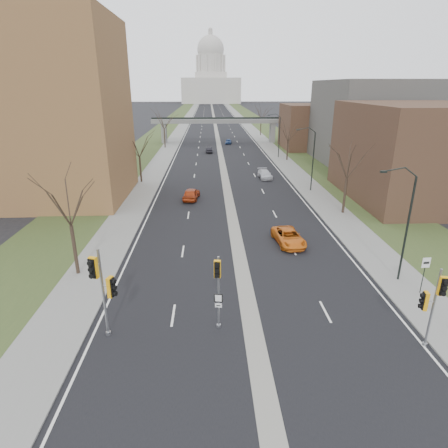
{
  "coord_description": "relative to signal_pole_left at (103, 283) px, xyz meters",
  "views": [
    {
      "loc": [
        -2.53,
        -18.81,
        14.02
      ],
      "look_at": [
        -1.45,
        8.12,
        4.02
      ],
      "focal_mm": 30.0,
      "sensor_mm": 36.0,
      "label": 1
    }
  ],
  "objects": [
    {
      "name": "speed_limit_sign",
      "position": [
        21.0,
        4.09,
        -1.66
      ],
      "size": [
        0.6,
        0.07,
        2.76
      ],
      "rotation": [
        0.0,
        0.0,
        0.06
      ],
      "color": "black",
      "rests_on": "sidewalk_right"
    },
    {
      "name": "ground",
      "position": [
        8.57,
        0.1,
        -3.67
      ],
      "size": [
        700.0,
        700.0,
        0.0
      ],
      "primitive_type": "plane",
      "color": "black",
      "rests_on": "ground"
    },
    {
      "name": "sidewalk_left",
      "position": [
        -3.43,
        150.1,
        -3.61
      ],
      "size": [
        4.0,
        600.0,
        0.12
      ],
      "primitive_type": "cube",
      "color": "gray",
      "rests_on": "ground"
    },
    {
      "name": "tree_left_a",
      "position": [
        -4.43,
        8.1,
        2.97
      ],
      "size": [
        7.2,
        7.2,
        9.4
      ],
      "color": "#382B21",
      "rests_on": "sidewalk_left"
    },
    {
      "name": "commercial_block_far",
      "position": [
        30.57,
        70.1,
        1.33
      ],
      "size": [
        14.0,
        14.0,
        10.0
      ],
      "primitive_type": "cube",
      "color": "#523826",
      "rests_on": "ground"
    },
    {
      "name": "signal_pole_right",
      "position": [
        18.06,
        -1.64,
        -0.45
      ],
      "size": [
        0.84,
        0.98,
        4.91
      ],
      "rotation": [
        0.0,
        0.0,
        -0.15
      ],
      "color": "gray",
      "rests_on": "ground"
    },
    {
      "name": "streetlight_mid",
      "position": [
        19.56,
        32.1,
        3.28
      ],
      "size": [
        2.61,
        0.2,
        8.7
      ],
      "color": "black",
      "rests_on": "sidewalk_right"
    },
    {
      "name": "capitol",
      "position": [
        8.57,
        320.1,
        14.93
      ],
      "size": [
        48.0,
        42.0,
        55.75
      ],
      "color": "#B8B3A9",
      "rests_on": "ground"
    },
    {
      "name": "tree_left_c",
      "position": [
        -4.43,
        72.1,
        3.37
      ],
      "size": [
        7.65,
        7.65,
        9.99
      ],
      "color": "#382B21",
      "rests_on": "sidewalk_left"
    },
    {
      "name": "car_right_near",
      "position": [
        13.41,
        13.48,
        -2.98
      ],
      "size": [
        2.84,
        5.19,
        1.38
      ],
      "primitive_type": "imported",
      "rotation": [
        0.0,
        0.0,
        0.12
      ],
      "color": "orange",
      "rests_on": "ground"
    },
    {
      "name": "car_right_far",
      "position": [
        11.07,
        78.13,
        -3.04
      ],
      "size": [
        1.86,
        3.84,
        1.26
      ],
      "primitive_type": "imported",
      "rotation": [
        0.0,
        0.0,
        -0.1
      ],
      "color": "navy",
      "rests_on": "ground"
    },
    {
      "name": "grass_verge_right",
      "position": [
        26.57,
        150.1,
        -3.62
      ],
      "size": [
        8.0,
        600.0,
        0.1
      ],
      "primitive_type": "cube",
      "color": "#2D3D1C",
      "rests_on": "ground"
    },
    {
      "name": "streetlight_near",
      "position": [
        19.56,
        6.1,
        3.28
      ],
      "size": [
        2.61,
        0.2,
        8.7
      ],
      "color": "black",
      "rests_on": "sidewalk_right"
    },
    {
      "name": "apartment_building",
      "position": [
        -17.43,
        30.1,
        7.33
      ],
      "size": [
        25.0,
        16.0,
        22.0
      ],
      "primitive_type": "cube",
      "color": "brown",
      "rests_on": "ground"
    },
    {
      "name": "road_surface",
      "position": [
        8.57,
        150.1,
        -3.66
      ],
      "size": [
        20.0,
        600.0,
        0.01
      ],
      "primitive_type": "cube",
      "color": "black",
      "rests_on": "ground"
    },
    {
      "name": "commercial_block_mid",
      "position": [
        36.57,
        52.1,
        3.83
      ],
      "size": [
        18.0,
        22.0,
        15.0
      ],
      "primitive_type": "cube",
      "color": "#4F4D48",
      "rests_on": "ground"
    },
    {
      "name": "signal_pole_median",
      "position": [
        6.46,
        0.49,
        -0.33
      ],
      "size": [
        0.56,
        0.8,
        4.8
      ],
      "rotation": [
        0.0,
        0.0,
        -0.15
      ],
      "color": "gray",
      "rests_on": "ground"
    },
    {
      "name": "tree_right_b",
      "position": [
        21.57,
        55.1,
        2.15
      ],
      "size": [
        6.3,
        6.3,
        8.22
      ],
      "color": "#382B21",
      "rests_on": "sidewalk_right"
    },
    {
      "name": "commercial_block_near",
      "position": [
        32.57,
        28.1,
        2.33
      ],
      "size": [
        16.0,
        20.0,
        12.0
      ],
      "primitive_type": "cube",
      "color": "#523826",
      "rests_on": "ground"
    },
    {
      "name": "signal_pole_left",
      "position": [
        0.0,
        0.0,
        0.0
      ],
      "size": [
        1.25,
        0.94,
        5.61
      ],
      "rotation": [
        0.0,
        0.0,
        -0.34
      ],
      "color": "gray",
      "rests_on": "ground"
    },
    {
      "name": "pedestrian_bridge",
      "position": [
        8.57,
        80.1,
        1.17
      ],
      "size": [
        34.0,
        3.0,
        6.45
      ],
      "color": "slate",
      "rests_on": "ground"
    },
    {
      "name": "tree_right_c",
      "position": [
        21.57,
        95.1,
        3.37
      ],
      "size": [
        7.65,
        7.65,
        9.99
      ],
      "color": "#382B21",
      "rests_on": "sidewalk_right"
    },
    {
      "name": "streetlight_far",
      "position": [
        19.56,
        58.1,
        3.28
      ],
      "size": [
        2.61,
        0.2,
        8.7
      ],
      "color": "black",
      "rests_on": "sidewalk_right"
    },
    {
      "name": "tree_right_a",
      "position": [
        21.57,
        22.1,
        2.97
      ],
      "size": [
        7.2,
        7.2,
        9.4
      ],
      "color": "#382B21",
      "rests_on": "sidewalk_right"
    },
    {
      "name": "car_left_near",
      "position": [
        3.66,
        28.54,
        -2.9
      ],
      "size": [
        2.35,
        4.69,
        1.53
      ],
      "primitive_type": "imported",
      "rotation": [
        0.0,
        0.0,
        3.02
      ],
      "color": "#A53512",
      "rests_on": "ground"
    },
    {
      "name": "grass_verge_left",
      "position": [
        -9.43,
        150.1,
        -3.62
      ],
      "size": [
        8.0,
        600.0,
        0.1
      ],
      "primitive_type": "cube",
      "color": "#2D3D1C",
      "rests_on": "ground"
    },
    {
      "name": "car_right_mid",
      "position": [
        14.96,
        40.07,
        -3.01
      ],
      "size": [
        2.18,
        4.68,
        1.32
      ],
      "primitive_type": "imported",
      "rotation": [
        0.0,
        0.0,
        0.07
      ],
      "color": "#B8B9C0",
      "rests_on": "ground"
    },
    {
      "name": "car_left_far",
      "position": [
        6.04,
        65.11,
        -3.05
      ],
      "size": [
        1.53,
        3.81,
        1.23
      ],
      "primitive_type": "imported",
      "rotation": [
        0.0,
        0.0,
        3.2
      ],
      "color": "black",
      "rests_on": "ground"
    },
    {
      "name": "tree_left_b",
      "position": [
        -4.43,
        38.1,
        2.56
      ],
      "size": [
        6.75,
        6.75,
        8.81
      ],
      "color": "#382B21",
      "rests_on": "sidewalk_left"
    },
    {
      "name": "sidewalk_right",
      "position": [
        20.57,
        150.1,
        -3.61
      ],
      "size": [
        4.0,
        600.0,
        0.12
      ],
      "primitive_type": "cube",
      "color": "gray",
      "rests_on": "ground"
    },
    {
      "name": "median_strip",
      "position": [
        8.57,
        150.1,
        -3.67
      ],
      "size": [
        1.2,
        600.0,
        0.02
      ],
      "primitive_type": "cube",
      "color": "gray",
      "rests_on": "ground"
    }
  ]
}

